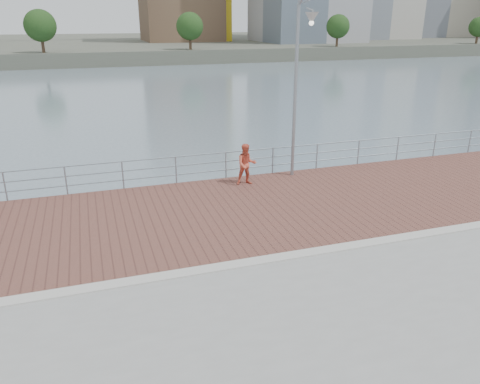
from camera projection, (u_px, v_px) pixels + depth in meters
name	position (u px, v px, depth m)	size (l,w,h in m)	color
water	(262.00, 323.00, 13.41)	(400.00, 400.00, 0.00)	slate
brick_lane	(225.00, 212.00, 15.91)	(40.00, 6.80, 0.02)	brown
curb	(263.00, 260.00, 12.70)	(40.00, 0.40, 0.06)	#B7B5AD
far_shore	(97.00, 45.00, 121.92)	(320.00, 95.00, 2.50)	#4C5142
guardrail	(201.00, 164.00, 18.69)	(39.06, 0.06, 1.13)	#8C9EA8
street_lamp	(302.00, 58.00, 17.46)	(0.49, 1.43, 6.73)	gray
bystander	(246.00, 164.00, 18.22)	(0.79, 0.62, 1.63)	#DB5A40
shoreline_trees	(202.00, 27.00, 84.63)	(169.45, 5.16, 6.88)	#473323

